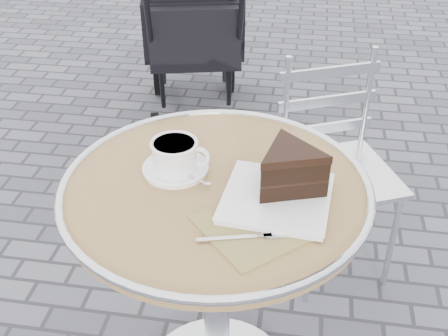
# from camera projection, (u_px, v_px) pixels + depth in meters

# --- Properties ---
(cafe_table) EXTENTS (0.72, 0.72, 0.74)m
(cafe_table) POSITION_uv_depth(u_px,v_px,m) (216.00, 239.00, 1.38)
(cafe_table) COLOR silver
(cafe_table) RESTS_ON ground
(cappuccino_set) EXTENTS (0.17, 0.15, 0.08)m
(cappuccino_set) POSITION_uv_depth(u_px,v_px,m) (176.00, 158.00, 1.31)
(cappuccino_set) COLOR white
(cappuccino_set) RESTS_ON cafe_table
(cake_plate_set) EXTENTS (0.31, 0.37, 0.12)m
(cake_plate_set) POSITION_uv_depth(u_px,v_px,m) (286.00, 177.00, 1.21)
(cake_plate_set) COLOR olive
(cake_plate_set) RESTS_ON cafe_table
(bistro_chair) EXTENTS (0.47, 0.47, 0.79)m
(bistro_chair) POSITION_uv_depth(u_px,v_px,m) (332.00, 142.00, 1.91)
(bistro_chair) COLOR silver
(bistro_chair) RESTS_ON ground
(baby_stroller) EXTENTS (0.66, 1.06, 1.03)m
(baby_stroller) POSITION_uv_depth(u_px,v_px,m) (193.00, 30.00, 2.86)
(baby_stroller) COLOR black
(baby_stroller) RESTS_ON ground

